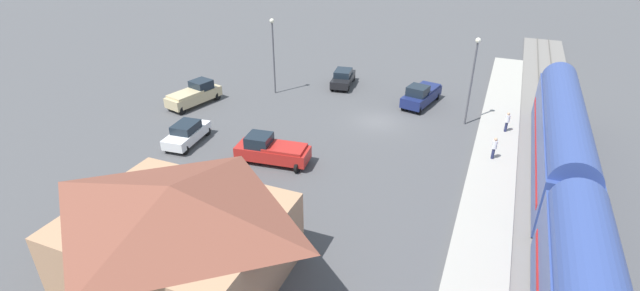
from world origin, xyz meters
TOP-DOWN VIEW (x-y plane):
  - ground_plane at (0.00, 0.00)m, footprint 200.00×200.00m
  - railway_track at (-14.00, 0.00)m, footprint 4.80×70.00m
  - platform at (-10.00, 0.00)m, footprint 3.20×46.00m
  - passenger_train at (-14.00, 12.73)m, footprint 2.93×38.94m
  - station_building at (4.00, 22.00)m, footprint 10.79×8.80m
  - pedestrian_on_platform at (-9.86, 3.64)m, footprint 0.36×0.36m
  - pedestrian_waiting_far at (-10.53, -1.57)m, footprint 0.36×0.36m
  - pickup_tan at (17.20, 2.80)m, footprint 3.17×5.71m
  - pickup_navy at (-2.73, -5.28)m, footprint 3.05×5.69m
  - sedan_white at (12.94, 9.72)m, footprint 2.26×4.66m
  - pickup_red at (5.26, 9.92)m, footprint 5.59×2.97m
  - sedan_black at (5.87, -7.31)m, footprint 2.47×4.72m
  - light_pole_near_platform at (-7.20, -2.45)m, footprint 0.44×0.44m
  - light_pole_lot_center at (11.52, -2.76)m, footprint 0.44×0.44m

SIDE VIEW (x-z plane):
  - ground_plane at x=0.00m, z-range 0.00..0.00m
  - railway_track at x=-14.00m, z-range -0.06..0.24m
  - platform at x=-10.00m, z-range 0.00..0.30m
  - sedan_white at x=12.94m, z-range 0.01..1.75m
  - sedan_black at x=5.87m, z-range 0.01..1.75m
  - pickup_tan at x=17.20m, z-range -0.04..2.10m
  - pickup_navy at x=-2.73m, z-range -0.04..2.10m
  - pickup_red at x=5.26m, z-range -0.04..2.10m
  - pedestrian_on_platform at x=-9.86m, z-range 0.43..2.14m
  - pedestrian_waiting_far at x=-10.53m, z-range 0.43..2.14m
  - station_building at x=4.00m, z-range 0.10..5.57m
  - passenger_train at x=-14.00m, z-range 0.37..5.35m
  - light_pole_lot_center at x=11.52m, z-range 0.99..8.47m
  - light_pole_near_platform at x=-7.20m, z-range 0.99..8.59m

